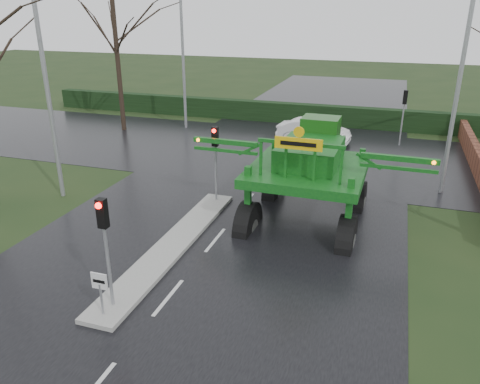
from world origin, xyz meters
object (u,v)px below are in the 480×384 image
(traffic_signal_far, at_px, (404,105))
(street_light_left_far, at_px, (186,43))
(traffic_signal_near, at_px, (104,230))
(white_sedan, at_px, (313,143))
(traffic_signal_mid, at_px, (215,148))
(keep_left_sign, at_px, (100,287))
(street_light_right, at_px, (454,64))
(crop_sprayer, at_px, (250,165))
(street_light_left_near, at_px, (50,66))

(traffic_signal_far, height_order, street_light_left_far, street_light_left_far)
(traffic_signal_near, bearing_deg, white_sedan, 83.04)
(traffic_signal_near, distance_m, traffic_signal_far, 22.42)
(traffic_signal_near, height_order, traffic_signal_mid, same)
(traffic_signal_far, xyz_separation_m, street_light_left_far, (-14.69, -0.01, 3.40))
(keep_left_sign, bearing_deg, street_light_left_far, 107.78)
(traffic_signal_far, bearing_deg, street_light_right, 101.95)
(street_light_right, relative_size, white_sedan, 2.13)
(keep_left_sign, xyz_separation_m, traffic_signal_far, (7.80, 21.51, 1.53))
(keep_left_sign, bearing_deg, white_sedan, 83.20)
(traffic_signal_near, relative_size, white_sedan, 0.75)
(street_light_left_far, distance_m, crop_sprayer, 17.26)
(traffic_signal_mid, distance_m, street_light_left_near, 7.83)
(traffic_signal_near, bearing_deg, street_light_right, 53.87)
(street_light_left_near, relative_size, crop_sprayer, 1.02)
(traffic_signal_mid, bearing_deg, street_light_left_near, -167.79)
(traffic_signal_mid, height_order, white_sedan, traffic_signal_mid)
(traffic_signal_far, bearing_deg, street_light_left_near, 43.63)
(white_sedan, bearing_deg, crop_sprayer, -176.72)
(traffic_signal_mid, height_order, street_light_right, street_light_right)
(street_light_left_far, xyz_separation_m, white_sedan, (9.32, -1.17, -5.99))
(street_light_left_far, height_order, white_sedan, street_light_left_far)
(keep_left_sign, height_order, traffic_signal_far, traffic_signal_far)
(street_light_right, bearing_deg, traffic_signal_near, -126.13)
(street_light_left_far, height_order, crop_sprayer, street_light_left_far)
(street_light_right, xyz_separation_m, white_sedan, (-7.07, 6.83, -5.99))
(keep_left_sign, distance_m, street_light_left_near, 11.32)
(street_light_left_far, bearing_deg, traffic_signal_mid, -61.14)
(crop_sprayer, bearing_deg, keep_left_sign, -105.61)
(traffic_signal_near, xyz_separation_m, traffic_signal_far, (7.80, 21.02, 0.00))
(traffic_signal_mid, distance_m, traffic_signal_far, 14.75)
(crop_sprayer, xyz_separation_m, white_sedan, (0.27, 13.13, -2.59))
(traffic_signal_near, bearing_deg, keep_left_sign, -90.00)
(traffic_signal_far, height_order, crop_sprayer, crop_sprayer)
(street_light_left_far, bearing_deg, crop_sprayer, -57.67)
(keep_left_sign, relative_size, street_light_left_far, 0.14)
(traffic_signal_near, height_order, crop_sprayer, crop_sprayer)
(traffic_signal_near, xyz_separation_m, street_light_right, (9.49, 13.01, 3.40))
(keep_left_sign, distance_m, street_light_right, 17.23)
(keep_left_sign, height_order, crop_sprayer, crop_sprayer)
(street_light_right, bearing_deg, crop_sprayer, -139.36)
(traffic_signal_mid, relative_size, street_light_left_near, 0.35)
(traffic_signal_near, height_order, traffic_signal_far, same)
(street_light_left_near, relative_size, street_light_right, 1.00)
(street_light_right, relative_size, crop_sprayer, 1.02)
(crop_sprayer, bearing_deg, street_light_right, 41.68)
(keep_left_sign, xyz_separation_m, white_sedan, (2.42, 20.34, -1.06))
(white_sedan, bearing_deg, keep_left_sign, 177.66)
(traffic_signal_far, xyz_separation_m, street_light_right, (1.69, -8.01, 3.40))
(traffic_signal_far, relative_size, white_sedan, 0.75)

